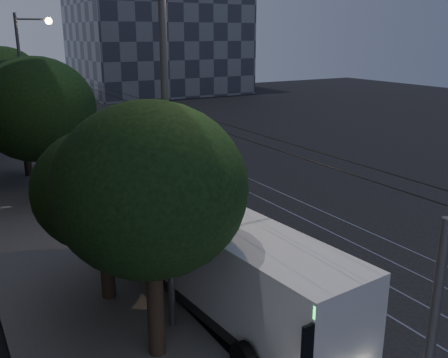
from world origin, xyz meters
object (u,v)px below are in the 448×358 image
at_px(car_white_b, 66,149).
at_px(car_white_d, 40,123).
at_px(car_white_c, 32,130).
at_px(streetlamp_near, 180,97).
at_px(pickup_silver, 109,197).
at_px(trolleybus, 211,254).
at_px(streetlamp_far, 28,74).
at_px(car_white_a, 74,155).

distance_m(car_white_b, car_white_d, 10.96).
relative_size(car_white_c, streetlamp_near, 0.41).
xyz_separation_m(pickup_silver, car_white_b, (0.84, 12.27, -0.19)).
distance_m(car_white_d, streetlamp_near, 34.31).
distance_m(trolleybus, streetlamp_far, 22.35).
xyz_separation_m(car_white_a, streetlamp_near, (-1.95, -20.70, 6.06)).
bearing_deg(trolleybus, pickup_silver, 87.49).
distance_m(trolleybus, car_white_d, 32.78).
bearing_deg(streetlamp_near, trolleybus, 34.53).
xyz_separation_m(car_white_c, streetlamp_near, (-0.99, -30.48, 5.93)).
bearing_deg(trolleybus, car_white_d, 83.91).
distance_m(car_white_b, car_white_c, 7.78).
distance_m(car_white_a, streetlamp_near, 21.66).
distance_m(car_white_c, car_white_d, 3.47).
relative_size(trolleybus, car_white_d, 2.68).
distance_m(pickup_silver, car_white_d, 23.26).
height_order(pickup_silver, car_white_b, pickup_silver).
height_order(trolleybus, car_white_d, trolleybus).
relative_size(trolleybus, car_white_b, 2.68).
bearing_deg(streetlamp_near, car_white_a, 84.61).
xyz_separation_m(trolleybus, pickup_silver, (-0.35, 9.52, -0.77)).
height_order(trolleybus, car_white_a, trolleybus).
distance_m(streetlamp_near, streetlamp_far, 22.89).
distance_m(car_white_a, streetlamp_far, 5.92).
height_order(trolleybus, streetlamp_far, streetlamp_far).
bearing_deg(streetlamp_far, car_white_a, -47.60).
distance_m(trolleybus, car_white_c, 29.54).
height_order(car_white_d, streetlamp_near, streetlamp_near).
bearing_deg(pickup_silver, streetlamp_near, -100.37).
xyz_separation_m(car_white_b, car_white_d, (0.36, 10.96, 0.11)).
xyz_separation_m(trolleybus, streetlamp_far, (-1.42, 21.91, 4.18)).
bearing_deg(car_white_d, pickup_silver, -76.55).
relative_size(car_white_d, streetlamp_far, 0.46).
bearing_deg(car_white_d, streetlamp_far, -85.39).
relative_size(car_white_c, car_white_d, 1.06).
bearing_deg(car_white_b, pickup_silver, -96.14).
height_order(car_white_b, streetlamp_far, streetlamp_far).
relative_size(car_white_d, streetlamp_near, 0.39).
distance_m(car_white_d, streetlamp_far, 12.17).
height_order(trolleybus, car_white_c, trolleybus).
height_order(pickup_silver, car_white_a, pickup_silver).
distance_m(pickup_silver, streetlamp_far, 13.38).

